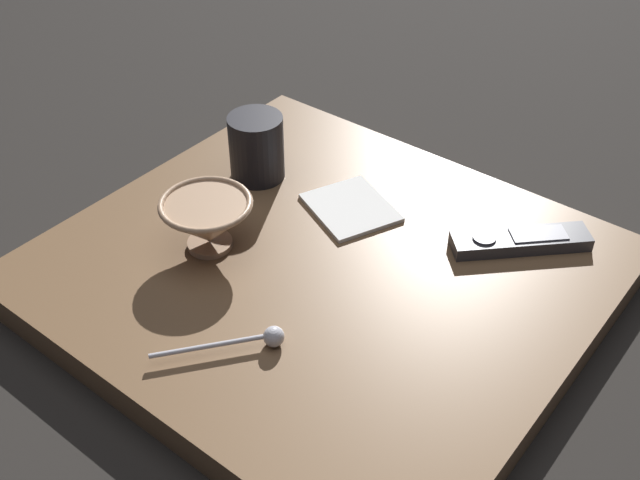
# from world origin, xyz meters

# --- Properties ---
(ground_plane) EXTENTS (6.00, 6.00, 0.00)m
(ground_plane) POSITION_xyz_m (0.00, 0.00, 0.00)
(ground_plane) COLOR black
(table) EXTENTS (0.68, 0.63, 0.04)m
(table) POSITION_xyz_m (0.00, 0.00, 0.02)
(table) COLOR brown
(table) RESTS_ON ground
(cereal_bowl) EXTENTS (0.12, 0.12, 0.07)m
(cereal_bowl) POSITION_xyz_m (-0.14, -0.07, 0.09)
(cereal_bowl) COLOR tan
(cereal_bowl) RESTS_ON table
(coffee_mug) EXTENTS (0.08, 0.08, 0.10)m
(coffee_mug) POSITION_xyz_m (-0.20, 0.10, 0.09)
(coffee_mug) COLOR black
(coffee_mug) RESTS_ON table
(teaspoon) EXTENTS (0.10, 0.13, 0.03)m
(teaspoon) POSITION_xyz_m (0.04, -0.17, 0.06)
(teaspoon) COLOR silver
(teaspoon) RESTS_ON table
(tv_remote_near) EXTENTS (0.16, 0.16, 0.02)m
(tv_remote_near) POSITION_xyz_m (0.19, 0.19, 0.05)
(tv_remote_near) COLOR #38383D
(tv_remote_near) RESTS_ON table
(folded_napkin) EXTENTS (0.15, 0.15, 0.01)m
(folded_napkin) POSITION_xyz_m (-0.04, 0.11, 0.05)
(folded_napkin) COLOR white
(folded_napkin) RESTS_ON table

